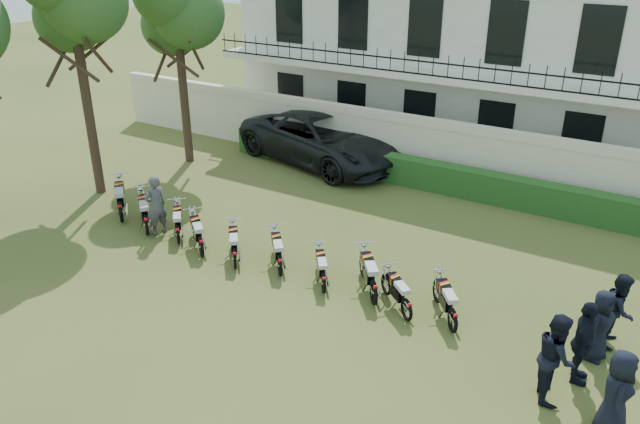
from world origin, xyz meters
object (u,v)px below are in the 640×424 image
object	(u,v)px
motorcycle_2	(178,230)
officer_3	(600,326)
motorcycle_0	(120,207)
officer_0	(617,394)
motorcycle_7	(374,287)
motorcycle_3	(201,242)
officer_2	(583,343)
motorcycle_9	(453,315)
suv	(322,138)
motorcycle_4	(235,254)
officer_1	(556,357)
officer_4	(619,310)
tree_west_near	(176,5)
motorcycle_5	(280,261)
motorcycle_1	(146,220)
inspector	(156,206)
motorcycle_8	(407,305)
motorcycle_6	(324,279)

from	to	relation	value
motorcycle_2	officer_3	bearing A→B (deg)	-38.86
motorcycle_0	officer_0	bearing A→B (deg)	-53.72
motorcycle_2	motorcycle_7	bearing A→B (deg)	-41.61
motorcycle_3	officer_2	bearing A→B (deg)	-50.68
motorcycle_2	officer_0	size ratio (longest dim) A/B	0.78
motorcycle_2	motorcycle_9	xyz separation A→B (m)	(8.32, -0.02, 0.01)
suv	officer_2	bearing A→B (deg)	-113.31
motorcycle_4	officer_3	distance (m)	9.01
officer_1	motorcycle_2	bearing A→B (deg)	65.37
motorcycle_7	officer_4	distance (m)	5.42
tree_west_near	officer_0	size ratio (longest dim) A/B	4.46
tree_west_near	motorcycle_5	xyz separation A→B (m)	(8.10, -5.52, -5.43)
officer_0	officer_2	size ratio (longest dim) A/B	0.96
motorcycle_1	motorcycle_5	xyz separation A→B (m)	(4.76, 0.09, -0.05)
inspector	officer_2	xyz separation A→B (m)	(12.07, -0.49, -0.00)
motorcycle_9	officer_2	distance (m)	2.79
motorcycle_1	motorcycle_8	bearing A→B (deg)	-50.27
motorcycle_5	officer_3	world-z (taller)	officer_3
motorcycle_0	motorcycle_9	distance (m)	10.84
motorcycle_1	motorcycle_2	xyz separation A→B (m)	(1.20, 0.07, -0.06)
motorcycle_7	officer_4	size ratio (longest dim) A/B	0.93
motorcycle_0	officer_2	xyz separation A→B (m)	(13.58, -0.44, 0.39)
motorcycle_7	motorcycle_2	bearing A→B (deg)	142.05
suv	inspector	distance (m)	8.00
motorcycle_3	inspector	distance (m)	2.17
tree_west_near	suv	world-z (taller)	tree_west_near
suv	officer_3	xyz separation A→B (m)	(11.30, -7.47, -0.15)
officer_1	motorcycle_4	bearing A→B (deg)	65.78
motorcycle_7	officer_1	size ratio (longest dim) A/B	0.86
motorcycle_5	officer_4	xyz separation A→B (m)	(7.95, 1.43, 0.41)
motorcycle_1	motorcycle_9	distance (m)	9.52
motorcycle_8	officer_1	xyz separation A→B (m)	(3.47, -0.90, 0.50)
motorcycle_4	motorcycle_7	size ratio (longest dim) A/B	0.89
motorcycle_5	inspector	world-z (taller)	inspector
motorcycle_3	officer_0	size ratio (longest dim) A/B	0.83
motorcycle_2	motorcycle_9	size ratio (longest dim) A/B	0.91
motorcycle_0	motorcycle_4	bearing A→B (deg)	-52.38
motorcycle_4	officer_1	world-z (taller)	officer_1
motorcycle_3	officer_2	world-z (taller)	officer_2
officer_2	inspector	bearing A→B (deg)	81.57
motorcycle_9	officer_1	xyz separation A→B (m)	(2.39, -1.02, 0.48)
motorcycle_9	motorcycle_8	bearing A→B (deg)	148.59
motorcycle_6	motorcycle_8	size ratio (longest dim) A/B	1.02
motorcycle_6	tree_west_near	bearing A→B (deg)	112.12
officer_0	suv	bearing A→B (deg)	39.54
motorcycle_0	motorcycle_9	xyz separation A→B (m)	(10.84, -0.18, -0.07)
suv	officer_2	distance (m)	13.96
tree_west_near	motorcycle_8	xyz separation A→B (m)	(11.79, -5.68, -5.45)
motorcycle_1	suv	distance (m)	8.31
motorcycle_0	motorcycle_3	xyz separation A→B (m)	(3.59, -0.40, -0.07)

